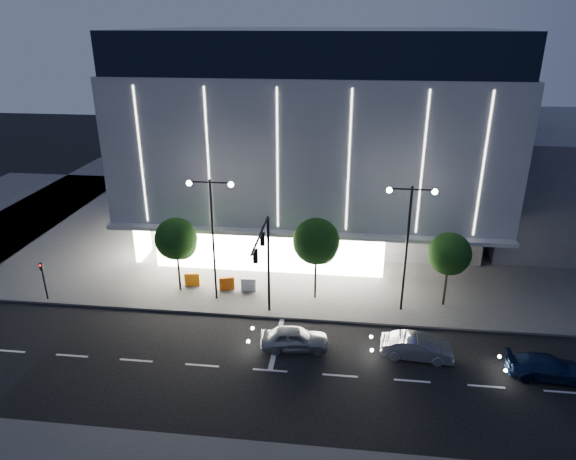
% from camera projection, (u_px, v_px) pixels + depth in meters
% --- Properties ---
extents(ground, '(160.00, 160.00, 0.00)m').
position_uv_depth(ground, '(241.00, 352.00, 31.00)').
color(ground, black).
rests_on(ground, ground).
extents(sidewalk_museum, '(70.00, 40.00, 0.15)m').
position_uv_depth(sidewalk_museum, '(336.00, 216.00, 52.51)').
color(sidewalk_museum, '#474747').
rests_on(sidewalk_museum, ground).
extents(museum, '(30.00, 25.80, 18.00)m').
position_uv_depth(museum, '(317.00, 129.00, 47.69)').
color(museum, '#4C4C51').
rests_on(museum, ground).
extents(annex_building, '(16.00, 20.00, 10.00)m').
position_uv_depth(annex_building, '(561.00, 176.00, 48.38)').
color(annex_building, '#4C4C51').
rests_on(annex_building, ground).
extents(traffic_mast, '(0.33, 5.89, 7.07)m').
position_uv_depth(traffic_mast, '(265.00, 255.00, 32.06)').
color(traffic_mast, black).
rests_on(traffic_mast, ground).
extents(street_lamp_west, '(3.16, 0.36, 9.00)m').
position_uv_depth(street_lamp_west, '(212.00, 223.00, 34.59)').
color(street_lamp_west, black).
rests_on(street_lamp_west, ground).
extents(street_lamp_east, '(3.16, 0.36, 9.00)m').
position_uv_depth(street_lamp_east, '(408.00, 231.00, 33.19)').
color(street_lamp_east, black).
rests_on(street_lamp_east, ground).
extents(ped_signal_far, '(0.22, 0.24, 3.00)m').
position_uv_depth(ped_signal_far, '(43.00, 277.00, 36.04)').
color(ped_signal_far, black).
rests_on(ped_signal_far, ground).
extents(tree_left, '(3.02, 3.02, 5.72)m').
position_uv_depth(tree_left, '(177.00, 241.00, 36.58)').
color(tree_left, black).
rests_on(tree_left, ground).
extents(tree_mid, '(3.25, 3.25, 6.15)m').
position_uv_depth(tree_mid, '(317.00, 244.00, 35.39)').
color(tree_mid, black).
rests_on(tree_mid, ground).
extents(tree_right, '(2.91, 2.91, 5.51)m').
position_uv_depth(tree_right, '(450.00, 256.00, 34.59)').
color(tree_right, black).
rests_on(tree_right, ground).
extents(car_lead, '(4.32, 2.11, 1.42)m').
position_uv_depth(car_lead, '(294.00, 338.00, 31.14)').
color(car_lead, '#9C9FA3').
rests_on(car_lead, ground).
extents(car_second, '(4.32, 1.82, 1.39)m').
position_uv_depth(car_second, '(417.00, 347.00, 30.32)').
color(car_second, '#ADAFB5').
rests_on(car_second, ground).
extents(car_third, '(4.49, 2.02, 1.28)m').
position_uv_depth(car_third, '(548.00, 367.00, 28.65)').
color(car_third, '#122145').
rests_on(car_third, ground).
extents(barrier_a, '(1.13, 0.43, 1.00)m').
position_uv_depth(barrier_a, '(192.00, 279.00, 38.38)').
color(barrier_a, orange).
rests_on(barrier_a, sidewalk_museum).
extents(barrier_b, '(1.11, 0.30, 1.00)m').
position_uv_depth(barrier_b, '(249.00, 285.00, 37.62)').
color(barrier_b, silver).
rests_on(barrier_b, sidewalk_museum).
extents(barrier_c, '(1.12, 0.61, 1.00)m').
position_uv_depth(barrier_c, '(227.00, 284.00, 37.76)').
color(barrier_c, '#D0520B').
rests_on(barrier_c, sidewalk_museum).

